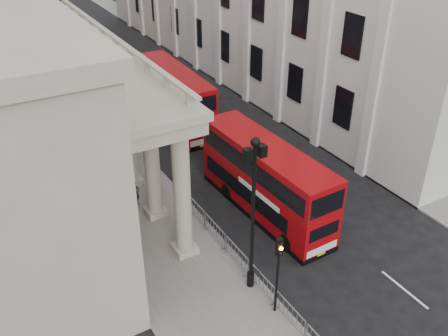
# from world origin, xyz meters

# --- Properties ---
(sidewalk_west) EXTENTS (6.00, 140.00, 0.12)m
(sidewalk_west) POSITION_xyz_m (-3.00, 30.00, 0.06)
(sidewalk_west) COLOR slate
(sidewalk_west) RESTS_ON ground
(sidewalk_east) EXTENTS (3.00, 140.00, 0.12)m
(sidewalk_east) POSITION_xyz_m (13.50, 30.00, 0.06)
(sidewalk_east) COLOR slate
(sidewalk_east) RESTS_ON ground
(kerb) EXTENTS (0.20, 140.00, 0.14)m
(kerb) POSITION_xyz_m (-0.05, 30.00, 0.07)
(kerb) COLOR slate
(kerb) RESTS_ON ground
(lamp_post_south) EXTENTS (1.05, 0.44, 8.32)m
(lamp_post_south) POSITION_xyz_m (-0.60, 4.00, 4.91)
(lamp_post_south) COLOR black
(lamp_post_south) RESTS_ON sidewalk_west
(lamp_post_mid) EXTENTS (1.05, 0.44, 8.32)m
(lamp_post_mid) POSITION_xyz_m (-0.60, 20.00, 4.91)
(lamp_post_mid) COLOR black
(lamp_post_mid) RESTS_ON sidewalk_west
(lamp_post_north) EXTENTS (1.05, 0.44, 8.32)m
(lamp_post_north) POSITION_xyz_m (-0.60, 36.00, 4.91)
(lamp_post_north) COLOR black
(lamp_post_north) RESTS_ON sidewalk_west
(traffic_light) EXTENTS (0.28, 0.33, 4.30)m
(traffic_light) POSITION_xyz_m (-0.50, 1.98, 3.11)
(traffic_light) COLOR black
(traffic_light) RESTS_ON sidewalk_west
(crowd_barriers) EXTENTS (0.50, 18.75, 1.10)m
(crowd_barriers) POSITION_xyz_m (-0.35, 2.23, 0.67)
(crowd_barriers) COLOR gray
(crowd_barriers) RESTS_ON sidewalk_west
(bus_near) EXTENTS (2.91, 10.57, 4.53)m
(bus_near) POSITION_xyz_m (3.67, 9.12, 2.37)
(bus_near) COLOR #9C070B
(bus_near) RESTS_ON ground
(bus_far) EXTENTS (2.88, 10.70, 4.59)m
(bus_far) POSITION_xyz_m (4.31, 23.35, 2.40)
(bus_far) COLOR #9B070B
(bus_far) RESTS_ON ground
(pedestrian_a) EXTENTS (0.66, 0.50, 1.63)m
(pedestrian_a) POSITION_xyz_m (-2.99, 13.49, 0.94)
(pedestrian_a) COLOR black
(pedestrian_a) RESTS_ON sidewalk_west
(pedestrian_b) EXTENTS (0.95, 0.75, 1.93)m
(pedestrian_b) POSITION_xyz_m (-4.72, 14.48, 1.09)
(pedestrian_b) COLOR black
(pedestrian_b) RESTS_ON sidewalk_west
(pedestrian_c) EXTENTS (0.98, 0.78, 1.76)m
(pedestrian_c) POSITION_xyz_m (-2.72, 16.02, 1.00)
(pedestrian_c) COLOR black
(pedestrian_c) RESTS_ON sidewalk_west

